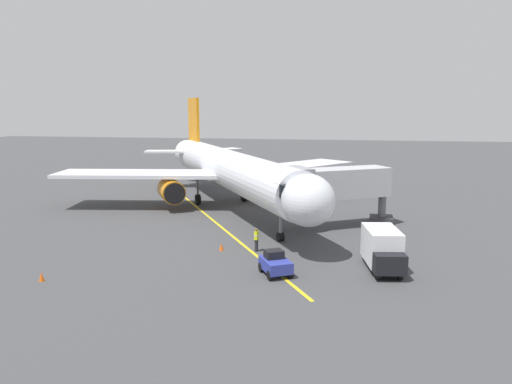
{
  "coord_description": "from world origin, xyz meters",
  "views": [
    {
      "loc": [
        -10.17,
        48.62,
        10.3
      ],
      "look_at": [
        -2.54,
        7.43,
        3.0
      ],
      "focal_mm": 34.14,
      "sensor_mm": 36.0,
      "label": 1
    }
  ],
  "objects_px": {
    "jet_bridge": "(327,185)",
    "box_truck_near_nose": "(383,249)",
    "airplane": "(228,169)",
    "tug_portside": "(275,264)",
    "ground_crew_marshaller": "(256,239)",
    "tug_rear_apron": "(366,184)",
    "safety_cone_nose_left": "(42,277)",
    "safety_cone_nose_right": "(221,247)"
  },
  "relations": [
    {
      "from": "jet_bridge",
      "to": "box_truck_near_nose",
      "type": "relative_size",
      "value": 2.22
    },
    {
      "from": "airplane",
      "to": "jet_bridge",
      "type": "bearing_deg",
      "value": 146.17
    },
    {
      "from": "tug_portside",
      "to": "ground_crew_marshaller",
      "type": "bearing_deg",
      "value": -66.2
    },
    {
      "from": "ground_crew_marshaller",
      "to": "box_truck_near_nose",
      "type": "relative_size",
      "value": 0.35
    },
    {
      "from": "airplane",
      "to": "tug_rear_apron",
      "type": "xyz_separation_m",
      "value": [
        -14.52,
        -14.32,
        -3.3
      ]
    },
    {
      "from": "airplane",
      "to": "safety_cone_nose_left",
      "type": "height_order",
      "value": "airplane"
    },
    {
      "from": "safety_cone_nose_left",
      "to": "tug_rear_apron",
      "type": "bearing_deg",
      "value": -118.54
    },
    {
      "from": "jet_bridge",
      "to": "ground_crew_marshaller",
      "type": "xyz_separation_m",
      "value": [
        4.69,
        7.89,
        -2.88
      ]
    },
    {
      "from": "box_truck_near_nose",
      "to": "safety_cone_nose_left",
      "type": "xyz_separation_m",
      "value": [
        20.28,
        5.81,
        -1.11
      ]
    },
    {
      "from": "ground_crew_marshaller",
      "to": "safety_cone_nose_left",
      "type": "height_order",
      "value": "ground_crew_marshaller"
    },
    {
      "from": "jet_bridge",
      "to": "safety_cone_nose_right",
      "type": "distance_m",
      "value": 11.43
    },
    {
      "from": "safety_cone_nose_left",
      "to": "safety_cone_nose_right",
      "type": "distance_m",
      "value": 12.17
    },
    {
      "from": "tug_portside",
      "to": "tug_rear_apron",
      "type": "xyz_separation_m",
      "value": [
        -6.76,
        -33.84,
        0.0
      ]
    },
    {
      "from": "box_truck_near_nose",
      "to": "tug_portside",
      "type": "distance_m",
      "value": 6.99
    },
    {
      "from": "tug_rear_apron",
      "to": "safety_cone_nose_left",
      "type": "distance_m",
      "value": 42.74
    },
    {
      "from": "box_truck_near_nose",
      "to": "safety_cone_nose_right",
      "type": "distance_m",
      "value": 11.54
    },
    {
      "from": "ground_crew_marshaller",
      "to": "box_truck_near_nose",
      "type": "bearing_deg",
      "value": 163.51
    },
    {
      "from": "jet_bridge",
      "to": "safety_cone_nose_right",
      "type": "relative_size",
      "value": 19.56
    },
    {
      "from": "safety_cone_nose_right",
      "to": "box_truck_near_nose",
      "type": "bearing_deg",
      "value": 168.26
    },
    {
      "from": "box_truck_near_nose",
      "to": "tug_portside",
      "type": "bearing_deg",
      "value": 17.67
    },
    {
      "from": "box_truck_near_nose",
      "to": "tug_rear_apron",
      "type": "height_order",
      "value": "box_truck_near_nose"
    },
    {
      "from": "tug_portside",
      "to": "safety_cone_nose_left",
      "type": "relative_size",
      "value": 4.98
    },
    {
      "from": "ground_crew_marshaller",
      "to": "tug_rear_apron",
      "type": "distance_m",
      "value": 30.47
    },
    {
      "from": "ground_crew_marshaller",
      "to": "safety_cone_nose_left",
      "type": "bearing_deg",
      "value": 35.87
    },
    {
      "from": "jet_bridge",
      "to": "tug_rear_apron",
      "type": "xyz_separation_m",
      "value": [
        -4.14,
        -21.28,
        -3.06
      ]
    },
    {
      "from": "tug_portside",
      "to": "box_truck_near_nose",
      "type": "bearing_deg",
      "value": -162.33
    },
    {
      "from": "jet_bridge",
      "to": "box_truck_near_nose",
      "type": "distance_m",
      "value": 11.45
    },
    {
      "from": "airplane",
      "to": "safety_cone_nose_right",
      "type": "height_order",
      "value": "airplane"
    },
    {
      "from": "tug_portside",
      "to": "safety_cone_nose_right",
      "type": "distance_m",
      "value": 6.43
    },
    {
      "from": "tug_rear_apron",
      "to": "ground_crew_marshaller",
      "type": "bearing_deg",
      "value": 73.16
    },
    {
      "from": "ground_crew_marshaller",
      "to": "tug_rear_apron",
      "type": "height_order",
      "value": "ground_crew_marshaller"
    },
    {
      "from": "jet_bridge",
      "to": "tug_portside",
      "type": "distance_m",
      "value": 13.2
    },
    {
      "from": "airplane",
      "to": "tug_rear_apron",
      "type": "bearing_deg",
      "value": -135.39
    },
    {
      "from": "tug_portside",
      "to": "safety_cone_nose_right",
      "type": "xyz_separation_m",
      "value": [
        4.62,
        -4.45,
        -0.43
      ]
    },
    {
      "from": "tug_portside",
      "to": "safety_cone_nose_right",
      "type": "relative_size",
      "value": 4.98
    },
    {
      "from": "airplane",
      "to": "safety_cone_nose_right",
      "type": "relative_size",
      "value": 66.1
    },
    {
      "from": "safety_cone_nose_right",
      "to": "safety_cone_nose_left",
      "type": "bearing_deg",
      "value": 42.04
    },
    {
      "from": "safety_cone_nose_right",
      "to": "ground_crew_marshaller",
      "type": "bearing_deg",
      "value": -174.76
    },
    {
      "from": "box_truck_near_nose",
      "to": "tug_rear_apron",
      "type": "bearing_deg",
      "value": -90.25
    },
    {
      "from": "airplane",
      "to": "ground_crew_marshaller",
      "type": "relative_size",
      "value": 21.26
    },
    {
      "from": "tug_rear_apron",
      "to": "tug_portside",
      "type": "bearing_deg",
      "value": 78.7
    },
    {
      "from": "box_truck_near_nose",
      "to": "tug_portside",
      "type": "relative_size",
      "value": 1.77
    }
  ]
}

